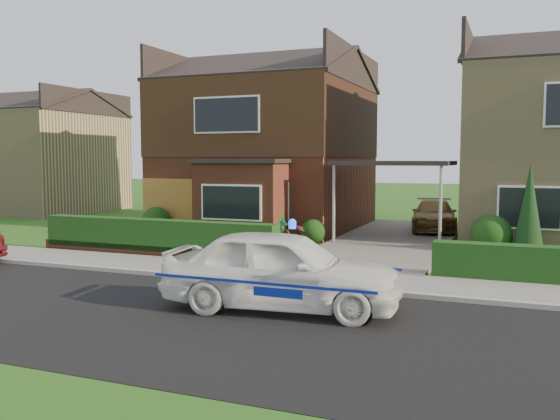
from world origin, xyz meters
The scene contains 21 objects.
ground centered at (0.00, 0.00, 0.00)m, with size 120.00×120.00×0.00m, color #284E14.
road centered at (0.00, 0.00, 0.00)m, with size 60.00×6.00×0.02m, color black.
kerb centered at (0.00, 3.05, 0.06)m, with size 60.00×0.16×0.12m, color #9E9993.
sidewalk centered at (0.00, 4.10, 0.05)m, with size 60.00×2.00×0.10m, color slate.
driveway centered at (0.00, 11.00, 0.06)m, with size 3.80×12.00×0.12m, color #666059.
house_left centered at (-5.78, 13.90, 3.81)m, with size 7.50×9.53×7.25m.
carport_link centered at (0.00, 10.95, 2.66)m, with size 3.80×3.00×2.77m.
garage_door centered at (-8.25, 9.96, 1.05)m, with size 2.20×0.10×2.10m, color brown.
dwarf_wall centered at (-5.80, 5.30, 0.18)m, with size 7.70×0.25×0.36m, color brown.
hedge_left centered at (-5.80, 5.45, 0.00)m, with size 7.50×0.55×0.90m, color #163410.
shrub_left_far centered at (-8.50, 9.50, 0.54)m, with size 1.08×1.08×1.08m, color #163410.
shrub_left_mid centered at (-4.00, 9.30, 0.66)m, with size 1.32×1.32×1.32m, color #163410.
shrub_left_near centered at (-2.40, 9.60, 0.42)m, with size 0.84×0.84×0.84m, color #163410.
shrub_right_near centered at (3.20, 9.40, 0.60)m, with size 1.20×1.20×1.20m, color #163410.
conifer_a centered at (4.20, 9.20, 1.30)m, with size 0.90×0.90×2.60m, color black.
neighbour_left centered at (-20.00, 16.00, 2.60)m, with size 6.50×7.00×5.20m, color tan.
police_car centered at (-0.20, 1.20, 0.76)m, with size 4.12×4.65×1.69m.
driveway_car centered at (0.95, 14.11, 0.69)m, with size 1.61×3.96×1.15m, color brown.
potted_plant_a centered at (-3.30, 9.00, 0.41)m, with size 0.44×0.30×0.83m, color gray.
potted_plant_b centered at (-6.39, 7.44, 0.39)m, with size 0.34×0.42×0.77m, color gray.
potted_plant_c centered at (-2.58, 8.81, 0.35)m, with size 0.39×0.39×0.70m, color gray.
Camera 1 is at (3.85, -9.00, 2.86)m, focal length 38.00 mm.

